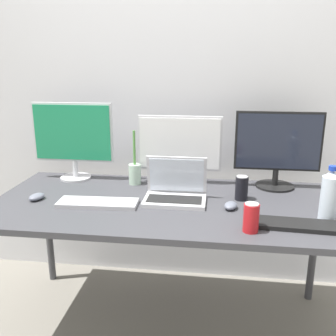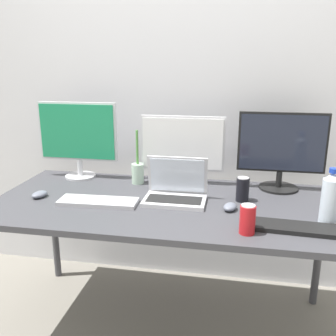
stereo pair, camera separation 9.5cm
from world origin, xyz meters
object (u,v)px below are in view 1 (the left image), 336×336
keyboard_main (98,203)px  laptop_silver (175,190)px  monitor_left (73,137)px  soda_can_near_keyboard (242,188)px  mouse_by_laptop (37,197)px  water_bottle (329,195)px  mouse_by_keyboard (231,206)px  soda_can_by_laptop (251,218)px  monitor_center (180,148)px  keyboard_aux (294,225)px  work_desk (168,212)px  bamboo_vase (135,173)px  monitor_right (278,148)px

keyboard_main → laptop_silver: bearing=15.0°
monitor_left → soda_can_near_keyboard: monitor_left is taller
mouse_by_laptop → water_bottle: 1.43m
mouse_by_keyboard → soda_can_by_laptop: bearing=-55.6°
monitor_center → keyboard_aux: monitor_center is taller
monitor_center → mouse_by_laptop: monitor_center is taller
soda_can_near_keyboard → keyboard_aux: bearing=-55.7°
monitor_left → mouse_by_keyboard: 1.03m
keyboard_aux → water_bottle: (0.16, 0.10, 0.11)m
keyboard_aux → soda_can_by_laptop: 0.21m
work_desk → bamboo_vase: (-0.23, 0.26, 0.12)m
work_desk → laptop_silver: bearing=42.0°
monitor_center → monitor_right: size_ratio=1.02×
keyboard_aux → mouse_by_laptop: bearing=175.8°
monitor_left → laptop_silver: monitor_left is taller
mouse_by_keyboard → keyboard_aux: bearing=-15.3°
bamboo_vase → work_desk: bearing=-49.1°
monitor_left → monitor_center: (0.64, -0.00, -0.05)m
monitor_left → mouse_by_keyboard: size_ratio=5.38×
laptop_silver → mouse_by_laptop: 0.72m
mouse_by_laptop → laptop_silver: bearing=24.3°
soda_can_near_keyboard → mouse_by_keyboard: bearing=-112.5°
laptop_silver → bamboo_vase: 0.35m
monitor_left → keyboard_aux: size_ratio=1.25×
monitor_right → bamboo_vase: monitor_right is taller
monitor_right → mouse_by_laptop: size_ratio=5.07×
monitor_left → mouse_by_laptop: (-0.07, -0.38, -0.24)m
monitor_left → soda_can_by_laptop: monitor_left is taller
laptop_silver → soda_can_by_laptop: 0.48m
keyboard_main → soda_can_near_keyboard: bearing=11.0°
keyboard_main → monitor_left: bearing=121.1°
laptop_silver → keyboard_aux: laptop_silver is taller
laptop_silver → bamboo_vase: bearing=138.5°
monitor_right → bamboo_vase: 0.82m
keyboard_main → monitor_center: bearing=45.2°
monitor_center → keyboard_main: monitor_center is taller
laptop_silver → soda_can_near_keyboard: size_ratio=2.49×
laptop_silver → keyboard_aux: size_ratio=0.81×
soda_can_by_laptop → bamboo_vase: 0.83m
mouse_by_keyboard → mouse_by_laptop: (-0.99, -0.00, -0.00)m
keyboard_main → work_desk: bearing=11.8°
laptop_silver → mouse_by_keyboard: laptop_silver is taller
monitor_center → laptop_silver: monitor_center is taller
monitor_left → monitor_right: monitor_left is taller
water_bottle → soda_can_near_keyboard: size_ratio=2.01×
mouse_by_keyboard → soda_can_near_keyboard: bearing=84.5°
monitor_left → soda_can_by_laptop: (1.00, -0.61, -0.19)m
keyboard_main → monitor_right: bearing=21.0°
monitor_center → soda_can_by_laptop: size_ratio=3.83×
mouse_by_laptop → bamboo_vase: bamboo_vase is taller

